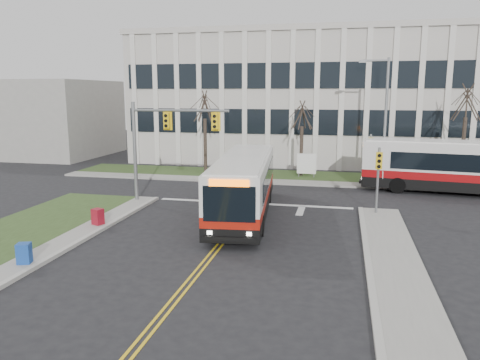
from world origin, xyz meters
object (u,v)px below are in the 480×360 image
Objects in this scene: bus_main at (244,187)px; newspaper_box_blue at (24,255)px; bus_cross at (464,169)px; streetlight at (383,114)px; directory_sign at (307,164)px; newspaper_box_red at (98,218)px.

bus_main is 12.77× the size of newspaper_box_blue.
streetlight is at bearing -105.29° from bus_cross.
newspaper_box_red is (-9.30, -16.01, -0.70)m from directory_sign.
bus_main is 15.79m from bus_cross.
directory_sign is at bearing -100.45° from bus_cross.
streetlight is 6.63m from bus_cross.
bus_main is at bearing -49.51° from bus_cross.
directory_sign is 2.11× the size of newspaper_box_blue.
streetlight is at bearing 65.24° from newspaper_box_red.
bus_cross is at bearing 52.44° from newspaper_box_red.
directory_sign is 0.16× the size of bus_main.
bus_main is 12.77× the size of newspaper_box_red.
bus_main is (-2.52, -12.08, 0.45)m from directory_sign.
newspaper_box_blue is 1.00× the size of newspaper_box_red.
streetlight is 0.71× the size of bus_cross.
directory_sign is 11.31m from bus_cross.
streetlight reaches higher than bus_cross.
directory_sign is 23.60m from newspaper_box_blue.
bus_cross is (5.21, -2.20, -3.46)m from streetlight.
directory_sign is at bearing 166.77° from streetlight.
bus_main is (-8.05, -10.78, -3.58)m from streetlight.
streetlight is at bearing 47.44° from bus_main.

